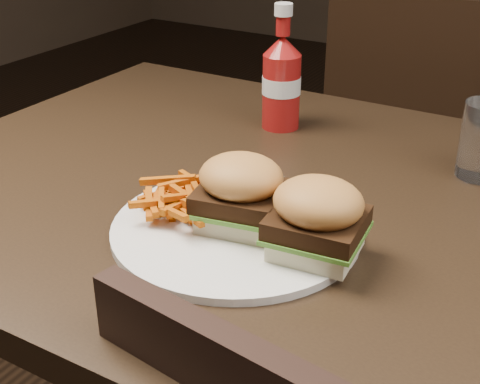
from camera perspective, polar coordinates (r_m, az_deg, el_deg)
The scene contains 7 objects.
dining_table at distance 0.89m, azimuth 6.64°, elevation -1.79°, with size 1.20×0.80×0.04m, color black.
chair_far at distance 1.78m, azimuth 15.52°, elevation 1.76°, with size 0.44×0.44×0.04m, color black.
plate at distance 0.80m, azimuth -0.36°, elevation -3.15°, with size 0.30×0.30×0.01m, color white.
sandwich_half_a at distance 0.80m, azimuth 0.08°, elevation -2.09°, with size 0.09×0.08×0.02m, color beige.
sandwich_half_b at distance 0.75m, azimuth 6.49°, elevation -4.42°, with size 0.09×0.08×0.02m, color #F9F2C1.
fries_pile at distance 0.82m, azimuth -4.54°, elevation -0.48°, with size 0.11×0.11×0.04m, color #B43200, non-canonical shape.
ketchup_bottle at distance 1.10m, azimuth 3.54°, elevation 8.51°, with size 0.06×0.06×0.12m, color maroon.
Camera 1 is at (0.31, -0.72, 1.16)m, focal length 50.00 mm.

